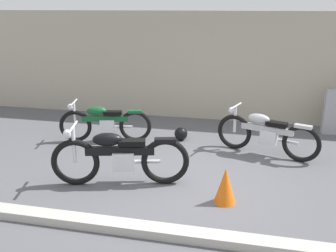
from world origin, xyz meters
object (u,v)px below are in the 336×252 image
object	(u,v)px
helmet	(181,134)
motorcycle_green	(104,123)
motorcycle_silver	(266,133)
motorcycle_black	(119,157)
traffic_cone	(225,186)

from	to	relation	value
helmet	motorcycle_green	distance (m)	1.65
motorcycle_silver	motorcycle_green	distance (m)	3.32
motorcycle_black	motorcycle_silver	size ratio (longest dim) A/B	1.12
motorcycle_silver	motorcycle_green	size ratio (longest dim) A/B	1.01
traffic_cone	motorcycle_black	distance (m)	1.75
helmet	traffic_cone	distance (m)	2.78
motorcycle_black	motorcycle_silver	world-z (taller)	motorcycle_black
motorcycle_black	helmet	bearing A→B (deg)	-118.19
helmet	motorcycle_green	size ratio (longest dim) A/B	0.15
traffic_cone	motorcycle_black	size ratio (longest dim) A/B	0.25
helmet	motorcycle_silver	world-z (taller)	motorcycle_silver
traffic_cone	motorcycle_green	world-z (taller)	motorcycle_green
helmet	motorcycle_green	bearing A→B (deg)	-164.34
traffic_cone	motorcycle_black	world-z (taller)	motorcycle_black
helmet	motorcycle_silver	distance (m)	1.83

